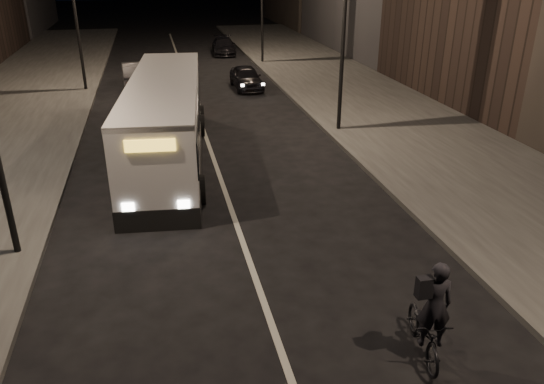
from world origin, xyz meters
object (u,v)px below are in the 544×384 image
city_bus (166,118)px  car_far (224,46)px  car_near (246,78)px  car_mid (136,74)px  cyclist_on_bicycle (427,324)px

city_bus → car_far: size_ratio=2.71×
car_near → car_mid: car_mid is taller
city_bus → car_near: (4.79, 10.74, -0.99)m
city_bus → car_far: city_bus is taller
city_bus → car_far: (5.12, 22.47, -1.02)m
city_bus → car_far: 23.07m
car_mid → car_far: car_mid is taller
car_near → car_mid: bearing=160.0°
city_bus → car_near: 11.80m
car_mid → car_far: (6.40, 9.70, -0.09)m
city_bus → cyclist_on_bicycle: 12.32m
cyclist_on_bicycle → car_mid: size_ratio=0.50×
car_near → car_far: 11.73m
car_far → car_mid: bearing=-119.3°
city_bus → car_mid: (-1.27, 12.77, -0.93)m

